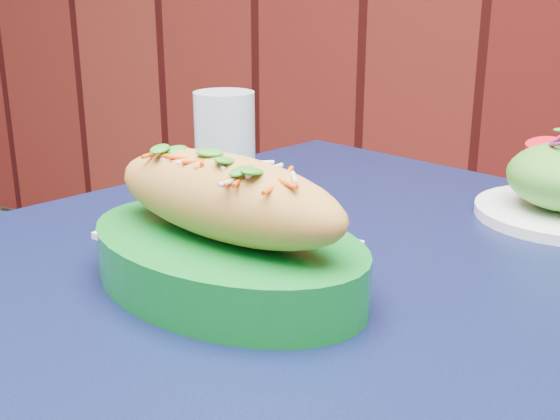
% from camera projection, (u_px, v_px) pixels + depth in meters
% --- Properties ---
extents(cafe_table, '(1.04, 1.04, 0.75)m').
position_uv_depth(cafe_table, '(349.00, 353.00, 0.68)').
color(cafe_table, black).
rests_on(cafe_table, ground).
extents(banh_mi_basket, '(0.32, 0.26, 0.13)m').
position_uv_depth(banh_mi_basket, '(226.00, 233.00, 0.60)').
color(banh_mi_basket, '#0B6E21').
rests_on(banh_mi_basket, cafe_table).
extents(water_glass, '(0.08, 0.08, 0.13)m').
position_uv_depth(water_glass, '(225.00, 141.00, 0.90)').
color(water_glass, silver).
rests_on(water_glass, cafe_table).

